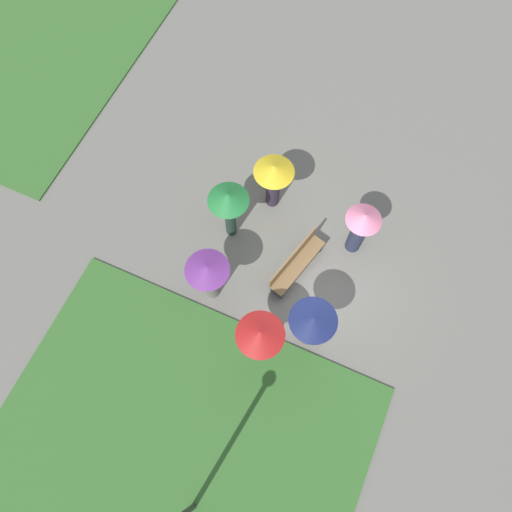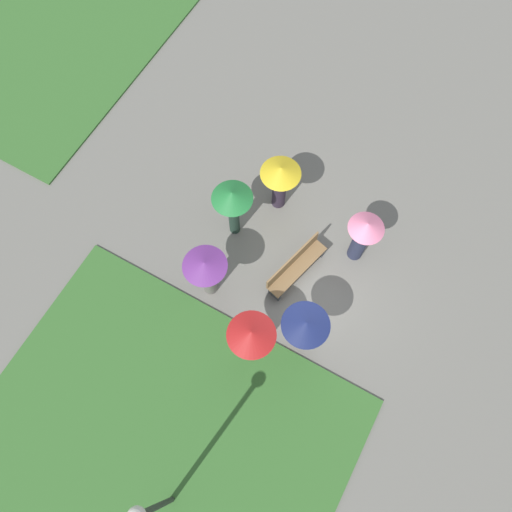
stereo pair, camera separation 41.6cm
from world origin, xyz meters
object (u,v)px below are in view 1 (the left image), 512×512
Objects in this scene: crowd_person_purple at (209,275)px; crowd_person_navy at (312,324)px; crowd_person_yellow at (274,177)px; park_bench at (295,262)px; crowd_person_red at (260,338)px; crowd_person_pink at (360,227)px; crowd_person_green at (229,204)px.

crowd_person_navy is at bearing 43.46° from crowd_person_purple.
crowd_person_yellow is at bearing 177.24° from crowd_person_navy.
crowd_person_red reaches higher than park_bench.
crowd_person_red reaches higher than crowd_person_pink.
crowd_person_pink is (2.73, -2.90, -0.11)m from crowd_person_purple.
park_bench is 0.95× the size of crowd_person_green.
crowd_person_red is at bearing 18.84° from crowd_person_purple.
park_bench is 2.52m from crowd_person_red.
crowd_person_green is 3.57m from crowd_person_navy.
crowd_person_green is at bearing 145.41° from crowd_person_purple.
crowd_person_green is at bearing -175.22° from crowd_person_red.
crowd_person_green reaches higher than crowd_person_yellow.
crowd_person_purple is at bearing 145.80° from park_bench.
crowd_person_pink reaches higher than crowd_person_purple.
crowd_person_yellow is 2.57m from crowd_person_pink.
crowd_person_red is (-0.90, -1.74, 0.05)m from crowd_person_purple.
park_bench is at bearing 156.71° from crowd_person_green.
crowd_person_green is (0.33, 2.00, 1.10)m from park_bench.
crowd_person_green is at bearing -161.33° from crowd_person_navy.
crowd_person_navy is (-1.59, -0.99, 0.81)m from park_bench.
park_bench is 1.05× the size of crowd_person_navy.
crowd_person_yellow is 0.97× the size of crowd_person_navy.
crowd_person_yellow is at bearing 54.38° from park_bench.
crowd_person_pink is at bearing -63.38° from crowd_person_yellow.
crowd_person_navy reaches higher than crowd_person_pink.
crowd_person_yellow is 4.24m from crowd_person_red.
crowd_person_pink is 0.99× the size of crowd_person_navy.
crowd_person_navy is (-1.93, -2.99, -0.29)m from crowd_person_green.
park_bench is 2.39m from crowd_person_purple.
crowd_person_navy is (0.77, -0.95, -0.05)m from crowd_person_red.
crowd_person_red is 1.00× the size of crowd_person_navy.
crowd_person_navy reaches higher than crowd_person_yellow.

